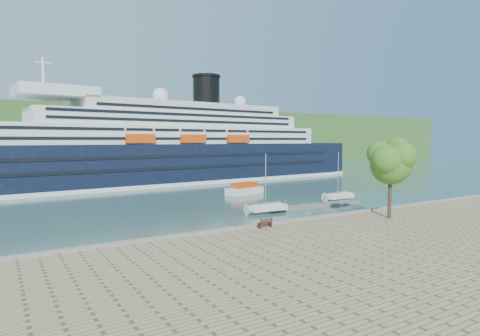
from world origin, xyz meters
name	(u,v)px	position (x,y,z in m)	size (l,w,h in m)	color
ground	(353,220)	(0.00, 0.00, 0.00)	(400.00, 400.00, 0.00)	#325951
far_hillside	(101,136)	(0.00, 145.00, 12.00)	(400.00, 50.00, 24.00)	#2D5321
quay_coping	(355,212)	(0.00, -0.20, 1.15)	(220.00, 0.50, 0.30)	slate
cruise_ship	(161,127)	(-5.39, 55.53, 13.51)	(120.34, 17.52, 27.02)	black
park_bench	(265,223)	(-14.84, -1.20, 1.56)	(1.74, 0.71, 1.11)	#452013
promenade_tree	(390,175)	(0.97, -4.78, 6.29)	(6.39, 6.39, 10.59)	#2D691B
floating_pontoon	(315,206)	(3.11, 10.68, 0.19)	(17.38, 2.12, 0.39)	slate
sailboat_white_near	(268,185)	(-6.54, 9.84, 4.06)	(6.29, 1.75, 8.13)	silver
sailboat_white_far	(340,177)	(10.93, 13.23, 4.02)	(6.22, 1.73, 8.04)	silver
tender_launch	(245,188)	(1.62, 29.17, 1.12)	(8.07, 2.76, 2.23)	#D9420C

